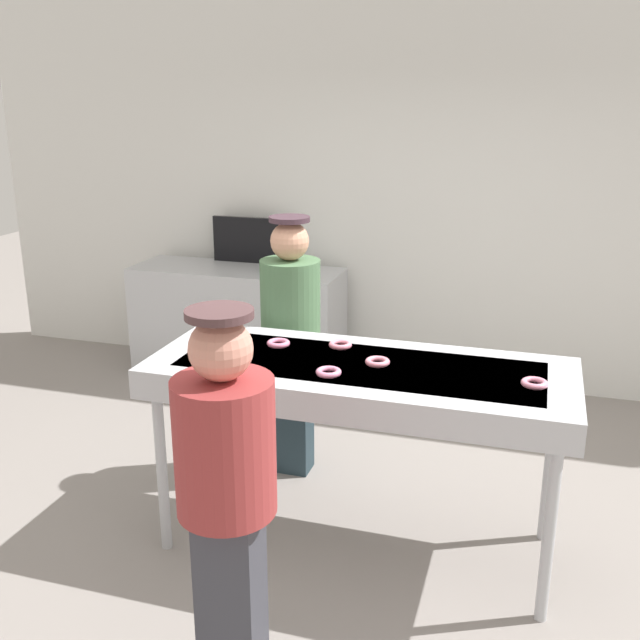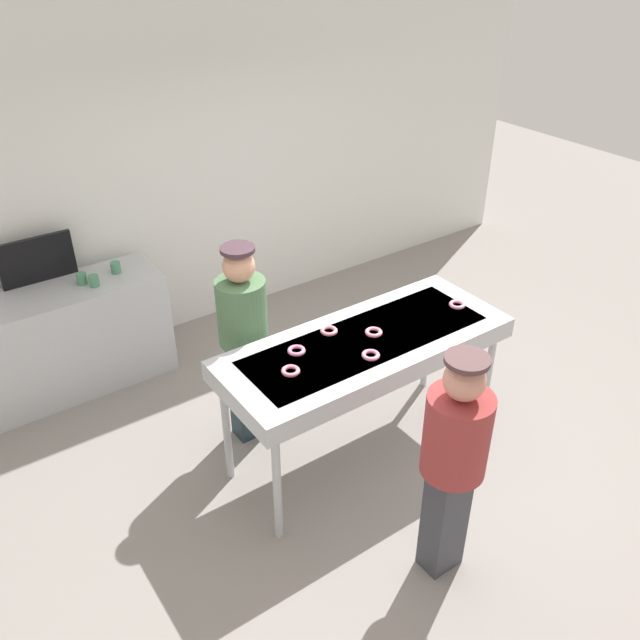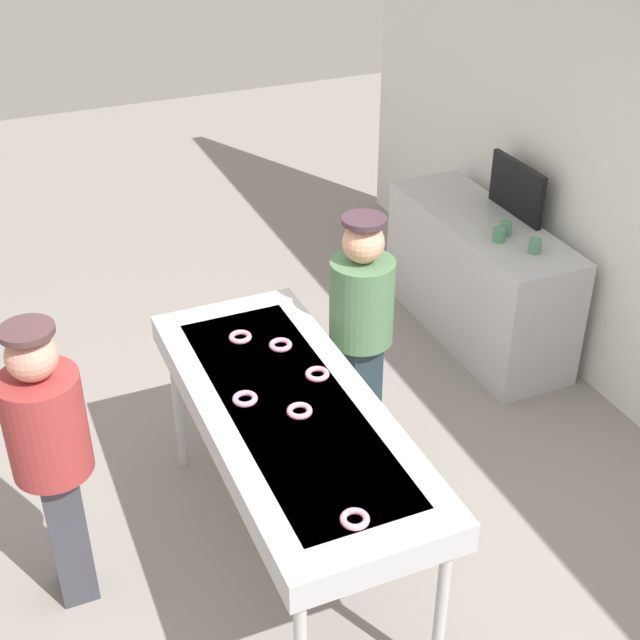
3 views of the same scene
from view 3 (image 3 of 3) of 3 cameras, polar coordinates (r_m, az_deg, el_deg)
The scene contains 15 objects.
ground_plane at distance 4.99m, azimuth -1.77°, elevation -14.88°, with size 16.00×16.00×0.00m, color gray.
fryer_conveyor at distance 4.35m, azimuth -1.97°, elevation -6.29°, with size 2.12×0.83×1.03m.
strawberry_donut_0 at distance 3.69m, azimuth 2.25°, elevation -12.66°, with size 0.12×0.12×0.03m, color pink.
strawberry_donut_1 at distance 4.70m, azimuth -2.55°, elevation -1.61°, with size 0.12×0.12×0.03m, color pink.
strawberry_donut_2 at distance 4.23m, azimuth -1.32°, elevation -5.86°, with size 0.12×0.12×0.03m, color pink.
strawberry_donut_3 at distance 4.78m, azimuth -5.14°, elevation -1.09°, with size 0.12×0.12×0.03m, color pink.
strawberry_donut_4 at distance 4.48m, azimuth -0.18°, elevation -3.49°, with size 0.12×0.12×0.03m, color pink.
strawberry_donut_5 at distance 4.33m, azimuth -4.84°, elevation -5.07°, with size 0.12×0.12×0.03m, color pink.
worker_baker at distance 5.02m, azimuth 2.65°, elevation -0.53°, with size 0.36×0.36×1.64m.
customer_waiting at distance 4.37m, azimuth -16.92°, elevation -7.93°, with size 0.38×0.38×1.60m.
prep_counter at distance 6.62m, azimuth 10.11°, elevation 2.70°, with size 1.75×0.60×0.94m, color #B7BABF.
paper_cup_0 at distance 5.99m, azimuth 13.64°, elevation 4.65°, with size 0.08×0.08×0.10m, color #4C8C66.
paper_cup_1 at distance 6.09m, azimuth 11.43°, elevation 5.39°, with size 0.08×0.08×0.10m, color #4C8C66.
paper_cup_2 at distance 6.19m, azimuth 11.83°, elevation 5.79°, with size 0.08×0.08×0.10m, color #4C8C66.
menu_display at distance 6.46m, azimuth 12.53°, elevation 8.24°, with size 0.60×0.04×0.39m, color black.
Camera 3 is at (3.21, -1.21, 3.62)m, focal length 49.80 mm.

